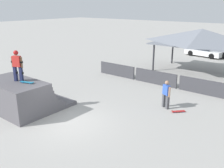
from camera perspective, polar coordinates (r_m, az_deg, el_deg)
name	(u,v)px	position (r m, az deg, el deg)	size (l,w,h in m)	color
ground_plane	(69,123)	(13.51, -9.90, -8.76)	(160.00, 160.00, 0.00)	#A3A09B
quarter_pipe_ramp	(20,96)	(15.65, -20.19, -2.66)	(4.06, 3.97, 1.80)	#565459
skater_on_deck	(17,64)	(14.90, -20.87, 4.36)	(0.75, 0.45, 1.77)	#1E2347
skateboard_on_deck	(27,82)	(14.57, -18.79, 0.40)	(0.85, 0.46, 0.09)	blue
bystander_walking	(166,93)	(15.15, 12.29, -2.02)	(0.66, 0.41, 1.71)	#4C4C51
skateboard_on_ground	(178,111)	(15.03, 14.83, -6.05)	(0.70, 0.73, 0.09)	blue
barrier_fence	(155,78)	(19.72, 9.89, 1.46)	(11.10, 0.12, 1.05)	#3D3D42
pavilion_shelter	(202,37)	(23.69, 19.79, 10.02)	(8.37, 4.72, 3.94)	#2D2D33
parked_car_white	(204,51)	(32.02, 20.31, 7.00)	(4.57, 2.35, 1.27)	silver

